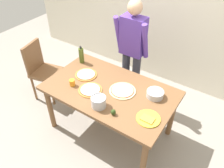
{
  "coord_description": "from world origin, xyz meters",
  "views": [
    {
      "loc": [
        1.19,
        -1.72,
        2.55
      ],
      "look_at": [
        0.0,
        0.05,
        0.81
      ],
      "focal_mm": 35.86,
      "sensor_mm": 36.0,
      "label": 1
    }
  ],
  "objects_px": {
    "steel_pot": "(99,102)",
    "pizza_raw_on_board": "(122,91)",
    "plate_with_slice": "(148,119)",
    "avocado": "(113,112)",
    "pizza_second_cooked": "(90,90)",
    "chair_wooden_left": "(41,68)",
    "person_cook": "(132,48)",
    "pizza_cooked_on_tray": "(86,75)",
    "cup_orange": "(72,83)",
    "mixing_bowl_steel": "(155,94)",
    "olive_oil_bottle": "(81,55)",
    "dining_table": "(110,95)"
  },
  "relations": [
    {
      "from": "steel_pot",
      "to": "pizza_raw_on_board",
      "type": "bearing_deg",
      "value": 76.35
    },
    {
      "from": "plate_with_slice",
      "to": "avocado",
      "type": "height_order",
      "value": "avocado"
    },
    {
      "from": "pizza_raw_on_board",
      "to": "pizza_second_cooked",
      "type": "xyz_separation_m",
      "value": [
        -0.34,
        -0.21,
        0.0
      ]
    },
    {
      "from": "chair_wooden_left",
      "to": "steel_pot",
      "type": "xyz_separation_m",
      "value": [
        1.38,
        -0.35,
        0.29
      ]
    },
    {
      "from": "person_cook",
      "to": "pizza_raw_on_board",
      "type": "distance_m",
      "value": 0.77
    },
    {
      "from": "person_cook",
      "to": "plate_with_slice",
      "type": "relative_size",
      "value": 6.23
    },
    {
      "from": "chair_wooden_left",
      "to": "pizza_second_cooked",
      "type": "bearing_deg",
      "value": -9.37
    },
    {
      "from": "pizza_cooked_on_tray",
      "to": "plate_with_slice",
      "type": "height_order",
      "value": "plate_with_slice"
    },
    {
      "from": "pizza_raw_on_board",
      "to": "avocado",
      "type": "relative_size",
      "value": 4.64
    },
    {
      "from": "avocado",
      "to": "cup_orange",
      "type": "bearing_deg",
      "value": 169.74
    },
    {
      "from": "pizza_second_cooked",
      "to": "avocado",
      "type": "height_order",
      "value": "avocado"
    },
    {
      "from": "person_cook",
      "to": "cup_orange",
      "type": "xyz_separation_m",
      "value": [
        -0.31,
        -0.95,
        -0.14
      ]
    },
    {
      "from": "avocado",
      "to": "pizza_cooked_on_tray",
      "type": "bearing_deg",
      "value": 150.78
    },
    {
      "from": "mixing_bowl_steel",
      "to": "pizza_cooked_on_tray",
      "type": "bearing_deg",
      "value": -172.32
    },
    {
      "from": "person_cook",
      "to": "olive_oil_bottle",
      "type": "distance_m",
      "value": 0.73
    },
    {
      "from": "pizza_raw_on_board",
      "to": "cup_orange",
      "type": "xyz_separation_m",
      "value": [
        -0.58,
        -0.25,
        0.03
      ]
    },
    {
      "from": "mixing_bowl_steel",
      "to": "pizza_second_cooked",
      "type": "bearing_deg",
      "value": -154.21
    },
    {
      "from": "chair_wooden_left",
      "to": "cup_orange",
      "type": "relative_size",
      "value": 11.18
    },
    {
      "from": "dining_table",
      "to": "pizza_raw_on_board",
      "type": "distance_m",
      "value": 0.19
    },
    {
      "from": "person_cook",
      "to": "mixing_bowl_steel",
      "type": "distance_m",
      "value": 0.87
    },
    {
      "from": "pizza_raw_on_board",
      "to": "olive_oil_bottle",
      "type": "xyz_separation_m",
      "value": [
        -0.82,
        0.22,
        0.1
      ]
    },
    {
      "from": "dining_table",
      "to": "person_cook",
      "type": "distance_m",
      "value": 0.81
    },
    {
      "from": "pizza_second_cooked",
      "to": "mixing_bowl_steel",
      "type": "height_order",
      "value": "mixing_bowl_steel"
    },
    {
      "from": "plate_with_slice",
      "to": "avocado",
      "type": "distance_m",
      "value": 0.38
    },
    {
      "from": "pizza_cooked_on_tray",
      "to": "steel_pot",
      "type": "xyz_separation_m",
      "value": [
        0.49,
        -0.37,
        0.06
      ]
    },
    {
      "from": "mixing_bowl_steel",
      "to": "cup_orange",
      "type": "distance_m",
      "value": 1.03
    },
    {
      "from": "pizza_cooked_on_tray",
      "to": "plate_with_slice",
      "type": "distance_m",
      "value": 1.07
    },
    {
      "from": "pizza_second_cooked",
      "to": "pizza_cooked_on_tray",
      "type": "bearing_deg",
      "value": 138.29
    },
    {
      "from": "chair_wooden_left",
      "to": "pizza_second_cooked",
      "type": "xyz_separation_m",
      "value": [
        1.13,
        -0.19,
        0.23
      ]
    },
    {
      "from": "pizza_cooked_on_tray",
      "to": "avocado",
      "type": "relative_size",
      "value": 4.14
    },
    {
      "from": "pizza_cooked_on_tray",
      "to": "steel_pot",
      "type": "distance_m",
      "value": 0.62
    },
    {
      "from": "chair_wooden_left",
      "to": "olive_oil_bottle",
      "type": "relative_size",
      "value": 3.71
    },
    {
      "from": "olive_oil_bottle",
      "to": "cup_orange",
      "type": "bearing_deg",
      "value": -63.09
    },
    {
      "from": "chair_wooden_left",
      "to": "mixing_bowl_steel",
      "type": "height_order",
      "value": "chair_wooden_left"
    },
    {
      "from": "pizza_cooked_on_tray",
      "to": "pizza_second_cooked",
      "type": "distance_m",
      "value": 0.32
    },
    {
      "from": "pizza_second_cooked",
      "to": "cup_orange",
      "type": "height_order",
      "value": "cup_orange"
    },
    {
      "from": "person_cook",
      "to": "steel_pot",
      "type": "height_order",
      "value": "person_cook"
    },
    {
      "from": "pizza_cooked_on_tray",
      "to": "cup_orange",
      "type": "distance_m",
      "value": 0.26
    },
    {
      "from": "person_cook",
      "to": "pizza_cooked_on_tray",
      "type": "xyz_separation_m",
      "value": [
        -0.3,
        -0.69,
        -0.17
      ]
    },
    {
      "from": "pizza_cooked_on_tray",
      "to": "mixing_bowl_steel",
      "type": "distance_m",
      "value": 0.95
    },
    {
      "from": "person_cook",
      "to": "mixing_bowl_steel",
      "type": "bearing_deg",
      "value": -41.3
    },
    {
      "from": "pizza_raw_on_board",
      "to": "cup_orange",
      "type": "relative_size",
      "value": 3.82
    },
    {
      "from": "pizza_raw_on_board",
      "to": "dining_table",
      "type": "bearing_deg",
      "value": -159.37
    },
    {
      "from": "pizza_raw_on_board",
      "to": "pizza_cooked_on_tray",
      "type": "height_order",
      "value": "same"
    },
    {
      "from": "cup_orange",
      "to": "pizza_raw_on_board",
      "type": "bearing_deg",
      "value": 23.62
    },
    {
      "from": "chair_wooden_left",
      "to": "plate_with_slice",
      "type": "bearing_deg",
      "value": -6.26
    },
    {
      "from": "chair_wooden_left",
      "to": "olive_oil_bottle",
      "type": "distance_m",
      "value": 0.77
    },
    {
      "from": "cup_orange",
      "to": "plate_with_slice",
      "type": "bearing_deg",
      "value": 1.28
    },
    {
      "from": "pizza_second_cooked",
      "to": "plate_with_slice",
      "type": "xyz_separation_m",
      "value": [
        0.8,
        -0.03,
        -0.0
      ]
    },
    {
      "from": "dining_table",
      "to": "mixing_bowl_steel",
      "type": "bearing_deg",
      "value": 20.24
    }
  ]
}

